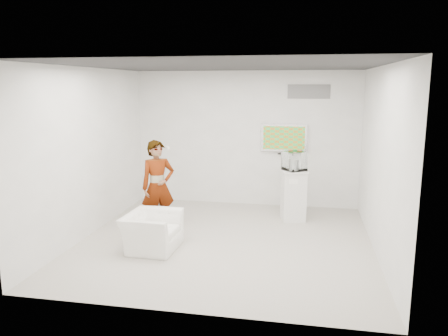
# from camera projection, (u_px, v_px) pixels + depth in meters

# --- Properties ---
(room) EXTENTS (5.01, 5.01, 3.00)m
(room) POSITION_uv_depth(u_px,v_px,m) (226.00, 157.00, 7.37)
(room) COLOR #AEA8A0
(room) RESTS_ON ground
(tv) EXTENTS (1.00, 0.08, 0.60)m
(tv) POSITION_uv_depth(u_px,v_px,m) (284.00, 138.00, 9.57)
(tv) COLOR silver
(tv) RESTS_ON room
(logo_decal) EXTENTS (0.90, 0.02, 0.30)m
(logo_decal) POSITION_uv_depth(u_px,v_px,m) (309.00, 92.00, 9.32)
(logo_decal) COLOR slate
(logo_decal) RESTS_ON room
(person) EXTENTS (0.75, 0.69, 1.71)m
(person) POSITION_uv_depth(u_px,v_px,m) (158.00, 187.00, 8.02)
(person) COLOR white
(person) RESTS_ON room
(armchair) EXTENTS (0.86, 0.97, 0.61)m
(armchair) POSITION_uv_depth(u_px,v_px,m) (152.00, 231.00, 7.24)
(armchair) COLOR white
(armchair) RESTS_ON room
(pedestal) EXTENTS (0.59, 0.59, 1.02)m
(pedestal) POSITION_uv_depth(u_px,v_px,m) (293.00, 195.00, 8.78)
(pedestal) COLOR silver
(pedestal) RESTS_ON room
(floor_uplight) EXTENTS (0.18, 0.18, 0.25)m
(floor_uplight) POSITION_uv_depth(u_px,v_px,m) (287.00, 202.00, 9.73)
(floor_uplight) COLOR white
(floor_uplight) RESTS_ON room
(vitrine) EXTENTS (0.53, 0.53, 0.38)m
(vitrine) POSITION_uv_depth(u_px,v_px,m) (294.00, 161.00, 8.64)
(vitrine) COLOR silver
(vitrine) RESTS_ON pedestal
(console) EXTENTS (0.06, 0.16, 0.22)m
(console) POSITION_uv_depth(u_px,v_px,m) (294.00, 165.00, 8.66)
(console) COLOR silver
(console) RESTS_ON pedestal
(wii_remote) EXTENTS (0.11, 0.16, 0.04)m
(wii_remote) POSITION_uv_depth(u_px,v_px,m) (168.00, 148.00, 8.13)
(wii_remote) COLOR silver
(wii_remote) RESTS_ON person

